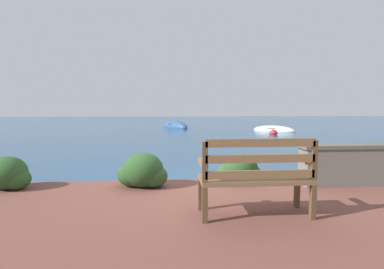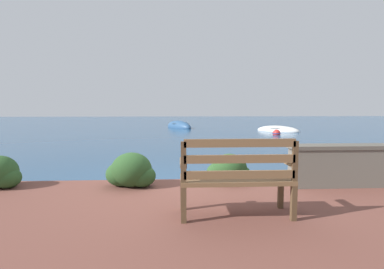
{
  "view_description": "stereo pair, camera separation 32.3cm",
  "coord_description": "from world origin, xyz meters",
  "px_view_note": "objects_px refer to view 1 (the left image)",
  "views": [
    {
      "loc": [
        -0.42,
        -5.15,
        1.5
      ],
      "look_at": [
        0.48,
        6.09,
        0.44
      ],
      "focal_mm": 28.0,
      "sensor_mm": 36.0,
      "label": 1
    },
    {
      "loc": [
        -0.09,
        -5.17,
        1.5
      ],
      "look_at": [
        0.48,
        6.09,
        0.44
      ],
      "focal_mm": 28.0,
      "sensor_mm": 36.0,
      "label": 2
    }
  ],
  "objects_px": {
    "mooring_buoy": "(273,133)",
    "rowboat_mid": "(175,127)",
    "rowboat_nearest": "(274,130)",
    "park_bench": "(256,175)"
  },
  "relations": [
    {
      "from": "rowboat_nearest",
      "to": "mooring_buoy",
      "type": "relative_size",
      "value": 5.87
    },
    {
      "from": "park_bench",
      "to": "mooring_buoy",
      "type": "height_order",
      "value": "park_bench"
    },
    {
      "from": "rowboat_nearest",
      "to": "rowboat_mid",
      "type": "height_order",
      "value": "rowboat_mid"
    },
    {
      "from": "rowboat_mid",
      "to": "mooring_buoy",
      "type": "height_order",
      "value": "rowboat_mid"
    },
    {
      "from": "rowboat_mid",
      "to": "mooring_buoy",
      "type": "bearing_deg",
      "value": 16.4
    },
    {
      "from": "mooring_buoy",
      "to": "rowboat_mid",
      "type": "bearing_deg",
      "value": 133.76
    },
    {
      "from": "park_bench",
      "to": "rowboat_mid",
      "type": "relative_size",
      "value": 0.42
    },
    {
      "from": "park_bench",
      "to": "rowboat_mid",
      "type": "xyz_separation_m",
      "value": [
        -0.54,
        17.6,
        -0.63
      ]
    },
    {
      "from": "mooring_buoy",
      "to": "park_bench",
      "type": "bearing_deg",
      "value": -110.67
    },
    {
      "from": "rowboat_nearest",
      "to": "mooring_buoy",
      "type": "height_order",
      "value": "rowboat_nearest"
    }
  ]
}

